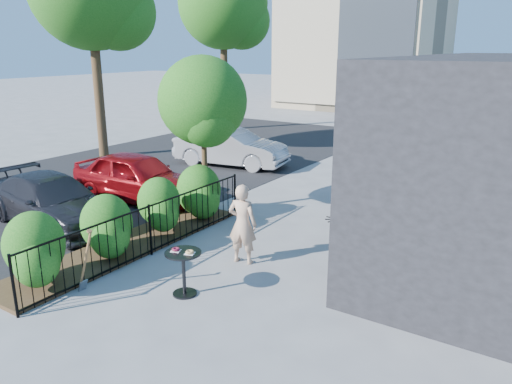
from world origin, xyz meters
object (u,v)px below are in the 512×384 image
Objects in this scene: woman at (243,224)px; car_silver at (231,147)px; car_darkgrey at (52,201)px; patio_tree at (204,106)px; shovel at (85,264)px; cafe_table at (183,265)px; car_red at (137,177)px; street_tree_far at (224,9)px.

woman reaches higher than car_silver.
patio_tree is at bearing -37.08° from car_darkgrey.
patio_tree reaches higher than shovel.
car_darkgrey is (-5.02, 0.98, 0.05)m from cafe_table.
cafe_table is at bearing 30.98° from shovel.
woman reaches higher than car_red.
car_red is at bearing -64.65° from street_tree_far.
woman is at bearing -52.24° from street_tree_far.
patio_tree is 5.79m from car_silver.
patio_tree reaches higher than cafe_table.
car_red is 4.89m from car_silver.
shovel is (-1.55, -2.57, -0.26)m from woman.
patio_tree reaches higher than woman.
cafe_table is (10.16, -14.90, -5.36)m from street_tree_far.
street_tree_far is at bearing 29.06° from car_silver.
cafe_table is at bearing -157.63° from car_silver.
patio_tree is 3.78m from woman.
car_darkgrey is (-5.09, -0.70, -0.21)m from woman.
shovel is 9.98m from car_silver.
patio_tree reaches higher than car_red.
street_tree_far is at bearing -63.27° from woman.
woman is 5.15m from car_darkgrey.
shovel is 4.01m from car_darkgrey.
shovel is at bearing -61.18° from street_tree_far.
woman is (2.53, -2.01, -1.95)m from patio_tree.
street_tree_far is 9.75m from car_silver.
street_tree_far is 15.76m from car_darkgrey.
cafe_table is 0.21× the size of car_red.
patio_tree is at bearing -49.47° from woman.
patio_tree is 4.31m from car_darkgrey.
car_red and car_silver have the same top height.
woman is (0.08, 1.68, 0.26)m from cafe_table.
cafe_table is 0.21× the size of car_silver.
car_silver is at bearing 119.29° from patio_tree.
shovel reaches higher than cafe_table.
cafe_table is 9.84m from car_silver.
car_red is (5.39, -11.37, -5.24)m from street_tree_far.
street_tree_far is 6.63× the size of shovel.
woman is at bearing -151.28° from car_silver.
car_silver is (-3.63, 9.30, 0.13)m from shovel.
street_tree_far is at bearing 23.66° from car_red.
street_tree_far is 18.80m from shovel.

